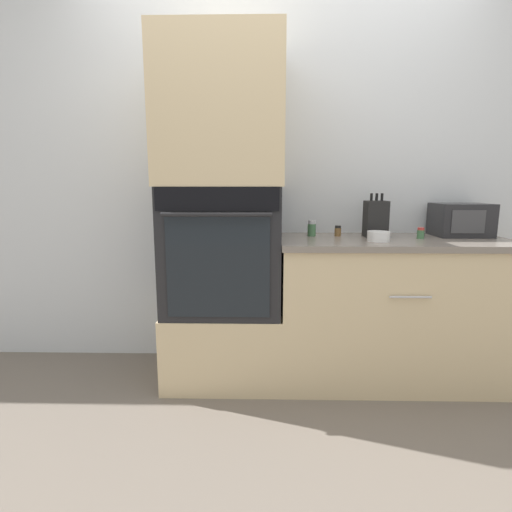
% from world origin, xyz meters
% --- Properties ---
extents(ground_plane, '(12.00, 12.00, 0.00)m').
position_xyz_m(ground_plane, '(0.00, 0.00, 0.00)').
color(ground_plane, '#6B6056').
extents(wall_back, '(8.00, 0.05, 2.50)m').
position_xyz_m(wall_back, '(0.00, 0.63, 1.25)').
color(wall_back, silver).
rests_on(wall_back, ground_plane).
extents(oven_cabinet_base, '(0.69, 0.60, 0.44)m').
position_xyz_m(oven_cabinet_base, '(-0.35, 0.30, 0.22)').
color(oven_cabinet_base, beige).
rests_on(oven_cabinet_base, ground_plane).
extents(wall_oven, '(0.67, 0.64, 0.73)m').
position_xyz_m(wall_oven, '(-0.35, 0.30, 0.81)').
color(wall_oven, black).
rests_on(wall_oven, oven_cabinet_base).
extents(oven_cabinet_upper, '(0.69, 0.60, 0.81)m').
position_xyz_m(oven_cabinet_upper, '(-0.35, 0.30, 1.58)').
color(oven_cabinet_upper, beige).
rests_on(oven_cabinet_upper, wall_oven).
extents(counter_unit, '(1.36, 0.63, 0.87)m').
position_xyz_m(counter_unit, '(0.67, 0.30, 0.44)').
color(counter_unit, beige).
rests_on(counter_unit, ground_plane).
extents(microwave, '(0.32, 0.27, 0.20)m').
position_xyz_m(microwave, '(1.11, 0.44, 0.97)').
color(microwave, '#232326').
rests_on(microwave, counter_unit).
extents(knife_block, '(0.13, 0.13, 0.26)m').
position_xyz_m(knife_block, '(0.57, 0.39, 0.98)').
color(knife_block, black).
rests_on(knife_block, counter_unit).
extents(bowl, '(0.12, 0.12, 0.06)m').
position_xyz_m(bowl, '(0.54, 0.19, 0.90)').
color(bowl, white).
rests_on(bowl, counter_unit).
extents(condiment_jar_near, '(0.04, 0.04, 0.07)m').
position_xyz_m(condiment_jar_near, '(0.82, 0.30, 0.90)').
color(condiment_jar_near, '#427047').
rests_on(condiment_jar_near, counter_unit).
extents(condiment_jar_mid, '(0.04, 0.04, 0.06)m').
position_xyz_m(condiment_jar_mid, '(0.35, 0.42, 0.90)').
color(condiment_jar_mid, brown).
rests_on(condiment_jar_mid, counter_unit).
extents(condiment_jar_far, '(0.05, 0.05, 0.10)m').
position_xyz_m(condiment_jar_far, '(0.19, 0.41, 0.92)').
color(condiment_jar_far, '#427047').
rests_on(condiment_jar_far, counter_unit).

